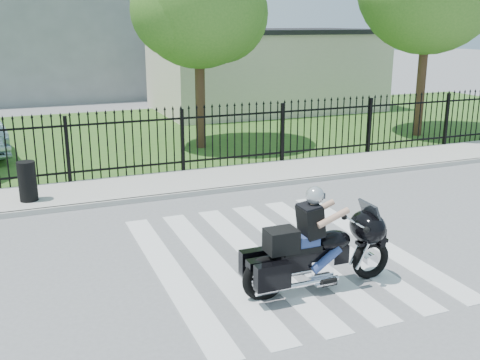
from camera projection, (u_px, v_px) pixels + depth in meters
name	position (u px, v px, depth m)	size (l,w,h in m)	color
ground	(278.00, 256.00, 10.07)	(120.00, 120.00, 0.00)	slate
crosswalk	(278.00, 255.00, 10.07)	(5.00, 5.50, 0.01)	silver
sidewalk	(194.00, 181.00, 14.52)	(40.00, 2.00, 0.12)	#ADAAA3
curb	(207.00, 192.00, 13.62)	(40.00, 0.12, 0.12)	#ADAAA3
grass_strip	(137.00, 134.00, 20.77)	(40.00, 12.00, 0.02)	#26571E
iron_fence	(183.00, 142.00, 15.18)	(26.00, 0.04, 1.80)	black
tree_mid	(198.00, 1.00, 17.37)	(4.20, 4.20, 6.78)	#382316
building_low	(265.00, 72.00, 26.39)	(10.00, 6.00, 3.50)	beige
building_low_roof	(266.00, 31.00, 25.88)	(10.20, 6.20, 0.20)	black
motorcycle_rider	(316.00, 247.00, 8.66)	(2.59, 0.76, 1.72)	black
litter_bin	(27.00, 181.00, 12.65)	(0.40, 0.40, 0.91)	black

